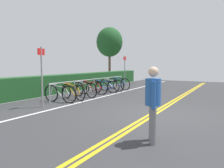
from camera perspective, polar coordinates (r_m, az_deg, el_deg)
The scene contains 17 objects.
ground_plane at distance 7.30m, azimuth 10.84°, elevation -7.87°, with size 29.47×11.84×0.05m, color #353538.
centre_line_yellow_inner at distance 7.27m, azimuth 11.45°, elevation -7.71°, with size 26.52×0.10×0.00m, color gold.
centre_line_yellow_outer at distance 7.32m, azimuth 10.25°, elevation -7.60°, with size 26.52×0.10×0.00m, color gold.
bike_lane_stripe_white at distance 8.95m, azimuth -10.34°, elevation -5.24°, with size 26.52×0.12×0.00m, color white.
bike_rack at distance 11.61m, azimuth -4.77°, elevation 0.37°, with size 6.45×0.05×0.84m.
bicycle_0 at distance 9.51m, azimuth -13.49°, elevation -2.46°, with size 0.46×1.73×0.78m.
bicycle_1 at distance 10.11m, azimuth -10.22°, elevation -2.02°, with size 0.59×1.76×0.75m.
bicycle_2 at distance 10.81m, azimuth -7.19°, elevation -1.43°, with size 0.50×1.70×0.78m.
bicycle_3 at distance 11.74m, azimuth -5.20°, elevation -0.93°, with size 0.54×1.77×0.76m.
bicycle_4 at distance 12.30m, azimuth -1.94°, elevation -0.66°, with size 0.60×1.68×0.74m.
bicycle_5 at distance 13.06m, azimuth -0.12°, elevation -0.30°, with size 0.46×1.72×0.75m.
bicycle_6 at distance 13.90m, azimuth 1.83°, elevation 0.12°, with size 0.56×1.77×0.79m.
pedestrian at distance 4.54m, azimuth 10.70°, elevation -4.05°, with size 0.46×0.32×1.57m.
sign_post_near at distance 8.48m, azimuth -17.98°, elevation 3.21°, with size 0.36×0.08×2.25m.
sign_post_far at distance 15.37m, azimuth 3.36°, elevation 4.16°, with size 0.36×0.06×2.19m.
hedge_backdrop at distance 14.13m, azimuth -8.76°, elevation 0.68°, with size 15.40×0.92×1.00m, color #1C4C21.
tree_mid at distance 19.48m, azimuth -0.66°, elevation 10.90°, with size 2.30×2.30×4.83m.
Camera 1 is at (-6.74, -2.25, 1.63)m, focal length 34.82 mm.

